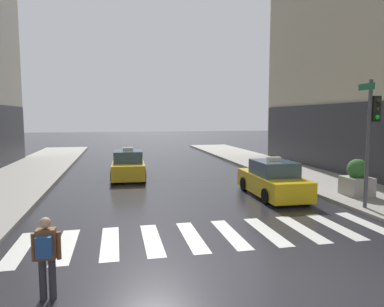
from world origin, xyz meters
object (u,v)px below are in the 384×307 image
object	(u,v)px
traffic_light_pole	(371,126)
taxi_second	(128,166)
pedestrian_with_backpack	(46,252)
taxi_lead	(273,180)
planter_near_corner	(357,179)

from	to	relation	value
traffic_light_pole	taxi_second	distance (m)	13.01
traffic_light_pole	taxi_second	size ratio (longest dim) A/B	1.05
pedestrian_with_backpack	taxi_lead	bearing A→B (deg)	42.37
planter_near_corner	taxi_lead	bearing A→B (deg)	161.26
traffic_light_pole	pedestrian_with_backpack	bearing A→B (deg)	-157.65
traffic_light_pole	taxi_lead	size ratio (longest dim) A/B	1.05
taxi_second	pedestrian_with_backpack	bearing A→B (deg)	-98.36
pedestrian_with_backpack	planter_near_corner	distance (m)	13.31
taxi_lead	taxi_second	xyz separation A→B (m)	(-6.22, 6.25, 0.00)
taxi_second	pedestrian_with_backpack	xyz separation A→B (m)	(-2.02, -13.78, 0.25)
traffic_light_pole	planter_near_corner	size ratio (longest dim) A/B	3.00
traffic_light_pole	taxi_second	xyz separation A→B (m)	(-8.65, 9.39, -2.53)
taxi_lead	planter_near_corner	xyz separation A→B (m)	(3.45, -1.17, 0.15)
traffic_light_pole	pedestrian_with_backpack	xyz separation A→B (m)	(-10.68, -4.39, -2.29)
traffic_light_pole	planter_near_corner	distance (m)	3.25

